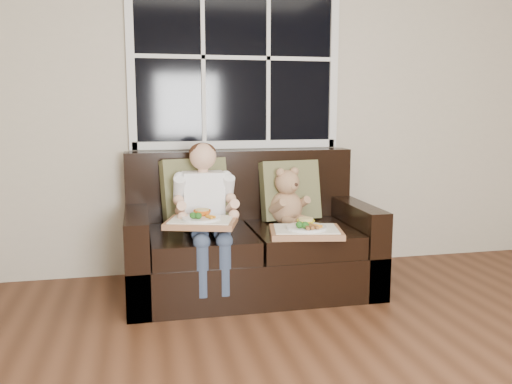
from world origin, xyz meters
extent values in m
cube|color=beige|center=(0.00, 2.50, 1.35)|extent=(4.50, 0.02, 2.70)
cube|color=black|center=(-0.38, 2.48, 1.65)|extent=(1.50, 0.02, 1.25)
cube|color=white|center=(-0.38, 2.47, 0.99)|extent=(1.58, 0.04, 0.06)
cube|color=white|center=(-1.16, 2.47, 1.65)|extent=(0.06, 0.04, 1.37)
cube|color=white|center=(0.40, 2.47, 1.65)|extent=(0.06, 0.04, 1.37)
cube|color=white|center=(-0.38, 2.47, 1.65)|extent=(1.50, 0.03, 0.03)
cube|color=black|center=(-0.38, 1.95, 0.15)|extent=(1.70, 0.90, 0.30)
cube|color=black|center=(-1.15, 1.95, 0.30)|extent=(0.15, 0.90, 0.60)
cube|color=black|center=(0.40, 1.95, 0.30)|extent=(0.15, 0.90, 0.60)
cube|color=black|center=(-0.38, 2.33, 0.63)|extent=(1.70, 0.18, 0.66)
cube|color=black|center=(-0.73, 1.87, 0.38)|extent=(0.68, 0.72, 0.15)
cube|color=black|center=(-0.03, 1.87, 0.38)|extent=(0.68, 0.72, 0.15)
cube|color=olive|center=(-0.74, 2.17, 0.68)|extent=(0.50, 0.30, 0.48)
cube|color=olive|center=(-0.03, 2.17, 0.67)|extent=(0.45, 0.24, 0.45)
cube|color=white|center=(-0.70, 2.00, 0.65)|extent=(0.28, 0.17, 0.38)
sphere|color=#DDA987|center=(-0.70, 1.99, 0.95)|extent=(0.18, 0.18, 0.18)
ellipsoid|color=#3B2012|center=(-0.70, 2.00, 0.98)|extent=(0.18, 0.18, 0.13)
cylinder|color=#303D54|center=(-0.77, 1.79, 0.50)|extent=(0.11, 0.34, 0.11)
cylinder|color=#303D54|center=(-0.63, 1.79, 0.50)|extent=(0.11, 0.34, 0.11)
cylinder|color=#303D54|center=(-0.77, 1.54, 0.29)|extent=(0.09, 0.09, 0.32)
cylinder|color=#303D54|center=(-0.63, 1.54, 0.29)|extent=(0.09, 0.09, 0.32)
cylinder|color=#DDA987|center=(-0.86, 1.87, 0.70)|extent=(0.07, 0.34, 0.27)
cylinder|color=#DDA987|center=(-0.53, 1.87, 0.70)|extent=(0.07, 0.34, 0.27)
ellipsoid|color=tan|center=(-0.08, 2.07, 0.56)|extent=(0.30, 0.27, 0.25)
sphere|color=tan|center=(-0.08, 2.06, 0.75)|extent=(0.23, 0.23, 0.18)
sphere|color=tan|center=(-0.15, 2.06, 0.82)|extent=(0.06, 0.06, 0.06)
sphere|color=tan|center=(-0.02, 2.06, 0.82)|extent=(0.06, 0.06, 0.06)
sphere|color=tan|center=(-0.08, 1.99, 0.73)|extent=(0.07, 0.07, 0.07)
sphere|color=black|center=(-0.08, 1.96, 0.74)|extent=(0.03, 0.03, 0.03)
cylinder|color=tan|center=(-0.14, 1.94, 0.48)|extent=(0.11, 0.15, 0.07)
cylinder|color=tan|center=(-0.03, 1.94, 0.48)|extent=(0.11, 0.15, 0.07)
cube|color=#9D6746|center=(-0.75, 1.67, 0.56)|extent=(0.51, 0.44, 0.04)
cube|color=silver|center=(-0.75, 1.67, 0.58)|extent=(0.44, 0.37, 0.01)
cylinder|color=white|center=(-0.75, 1.66, 0.59)|extent=(0.24, 0.24, 0.02)
imported|color=orange|center=(-0.74, 1.71, 0.62)|extent=(0.14, 0.14, 0.03)
cylinder|color=#E8D07E|center=(-0.74, 1.71, 0.62)|extent=(0.09, 0.09, 0.02)
ellipsoid|color=#306620|center=(-0.81, 1.62, 0.62)|extent=(0.04, 0.04, 0.04)
ellipsoid|color=#306620|center=(-0.78, 1.61, 0.62)|extent=(0.04, 0.04, 0.04)
cylinder|color=orange|center=(-0.70, 1.62, 0.61)|extent=(0.05, 0.07, 0.02)
cube|color=#9D6746|center=(-0.06, 1.66, 0.47)|extent=(0.53, 0.44, 0.04)
cube|color=silver|center=(-0.06, 1.66, 0.49)|extent=(0.46, 0.37, 0.01)
cylinder|color=white|center=(-0.06, 1.65, 0.50)|extent=(0.27, 0.27, 0.02)
imported|color=#FCF920|center=(-0.05, 1.70, 0.53)|extent=(0.14, 0.14, 0.03)
cylinder|color=#E8D07E|center=(-0.05, 1.70, 0.54)|extent=(0.10, 0.10, 0.02)
ellipsoid|color=#306620|center=(-0.13, 1.61, 0.53)|extent=(0.05, 0.05, 0.04)
ellipsoid|color=#306620|center=(-0.09, 1.59, 0.53)|extent=(0.05, 0.05, 0.04)
cylinder|color=orange|center=(-0.02, 1.60, 0.52)|extent=(0.05, 0.07, 0.02)
cylinder|color=brown|center=(-0.06, 1.58, 0.52)|extent=(0.03, 0.10, 0.02)
camera|label=1|loc=(-1.13, -1.66, 1.29)|focal=38.00mm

